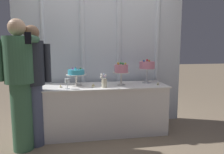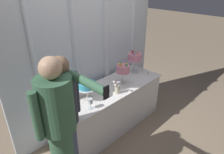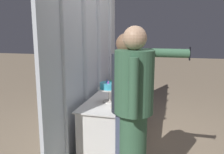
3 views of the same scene
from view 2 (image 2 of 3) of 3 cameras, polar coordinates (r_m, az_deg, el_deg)
ground_plane at (r=3.54m, az=0.80°, el=-14.26°), size 24.00×24.00×0.00m
draped_curtain at (r=3.18m, az=-5.61°, el=11.27°), size 2.84×0.17×2.73m
cake_table at (r=3.36m, az=-0.41°, el=-8.59°), size 1.90×0.66×0.76m
cake_display_leftmost at (r=2.83m, az=-7.14°, el=-2.56°), size 0.31×0.31×0.30m
cake_display_center at (r=3.18m, az=3.07°, el=2.14°), size 0.25×0.25×0.36m
cake_display_rightmost at (r=3.57m, az=6.41°, el=5.39°), size 0.27×0.27×0.39m
wine_glass at (r=2.65m, az=-6.11°, el=-6.78°), size 0.07×0.07×0.15m
flower_vase at (r=2.98m, az=1.46°, el=-3.03°), size 0.10×0.11×0.21m
tealight_far_left at (r=2.75m, az=-9.43°, el=-8.21°), size 0.04×0.04×0.03m
tealight_near_left at (r=2.94m, az=-1.16°, el=-5.25°), size 0.04×0.04×0.04m
tealight_near_right at (r=3.02m, az=-2.46°, el=-4.34°), size 0.05×0.05×0.03m
tealight_far_right at (r=3.64m, az=9.92°, el=1.02°), size 0.04×0.04×0.04m
guest_man_dark_suit at (r=2.37m, az=-12.87°, el=-10.72°), size 0.45×0.33×1.62m
guest_man_pink_jacket at (r=2.23m, az=-14.55°, el=-13.16°), size 0.53×0.69×1.69m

